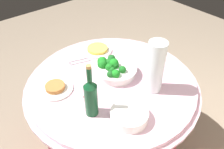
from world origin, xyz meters
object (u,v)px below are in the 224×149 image
object	(u,v)px
plate_stack	(129,115)
wine_bottle	(91,96)
decorative_fruit_vase	(155,70)
label_placard_front	(86,96)
food_plate_peanuts	(55,88)
serving_tongs	(79,61)
broccoli_bowl	(114,69)
food_plate_fried_egg	(97,50)

from	to	relation	value
plate_stack	wine_bottle	distance (m)	0.23
decorative_fruit_vase	label_placard_front	distance (m)	0.44
wine_bottle	food_plate_peanuts	size ratio (longest dim) A/B	1.53
plate_stack	wine_bottle	world-z (taller)	wine_bottle
serving_tongs	food_plate_peanuts	size ratio (longest dim) A/B	0.75
broccoli_bowl	serving_tongs	size ratio (longest dim) A/B	1.69
broccoli_bowl	food_plate_peanuts	xyz separation A→B (m)	(0.38, -0.12, -0.03)
decorative_fruit_vase	label_placard_front	xyz separation A→B (m)	(0.38, -0.19, -0.12)
wine_bottle	food_plate_fried_egg	distance (m)	0.64
broccoli_bowl	label_placard_front	bearing A→B (deg)	15.36
food_plate_fried_egg	label_placard_front	xyz separation A→B (m)	(0.37, 0.38, 0.02)
broccoli_bowl	decorative_fruit_vase	world-z (taller)	decorative_fruit_vase
serving_tongs	food_plate_peanuts	xyz separation A→B (m)	(0.28, 0.16, 0.01)
plate_stack	wine_bottle	size ratio (longest dim) A/B	0.62
food_plate_fried_egg	label_placard_front	bearing A→B (deg)	45.41
food_plate_peanuts	plate_stack	bearing A→B (deg)	111.95
serving_tongs	label_placard_front	distance (m)	0.40
broccoli_bowl	wine_bottle	world-z (taller)	wine_bottle
wine_bottle	serving_tongs	distance (m)	0.53
broccoli_bowl	serving_tongs	world-z (taller)	broccoli_bowl
food_plate_peanuts	label_placard_front	world-z (taller)	label_placard_front
broccoli_bowl	wine_bottle	xyz separation A→B (m)	(0.32, 0.18, 0.08)
broccoli_bowl	food_plate_fried_egg	distance (m)	0.31
plate_stack	decorative_fruit_vase	distance (m)	0.32
food_plate_peanuts	food_plate_fried_egg	bearing A→B (deg)	-159.15
decorative_fruit_vase	food_plate_peanuts	world-z (taller)	decorative_fruit_vase
plate_stack	food_plate_fried_egg	xyz separation A→B (m)	(-0.28, -0.65, -0.02)
broccoli_bowl	food_plate_fried_egg	xyz separation A→B (m)	(-0.09, -0.30, -0.03)
decorative_fruit_vase	food_plate_peanuts	bearing A→B (deg)	-38.95
decorative_fruit_vase	food_plate_peanuts	xyz separation A→B (m)	(0.48, -0.39, -0.13)
decorative_fruit_vase	food_plate_fried_egg	distance (m)	0.58
wine_bottle	serving_tongs	bearing A→B (deg)	-115.49
plate_stack	food_plate_peanuts	world-z (taller)	plate_stack
wine_bottle	serving_tongs	size ratio (longest dim) A/B	2.02
plate_stack	serving_tongs	xyz separation A→B (m)	(-0.09, -0.63, -0.03)
broccoli_bowl	plate_stack	xyz separation A→B (m)	(0.19, 0.35, -0.02)
label_placard_front	food_plate_fried_egg	bearing A→B (deg)	-134.59
broccoli_bowl	wine_bottle	bearing A→B (deg)	29.93
wine_bottle	broccoli_bowl	bearing A→B (deg)	-150.07
serving_tongs	food_plate_fried_egg	size ratio (longest dim) A/B	0.75
food_plate_peanuts	serving_tongs	bearing A→B (deg)	-151.09
broccoli_bowl	decorative_fruit_vase	bearing A→B (deg)	109.58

